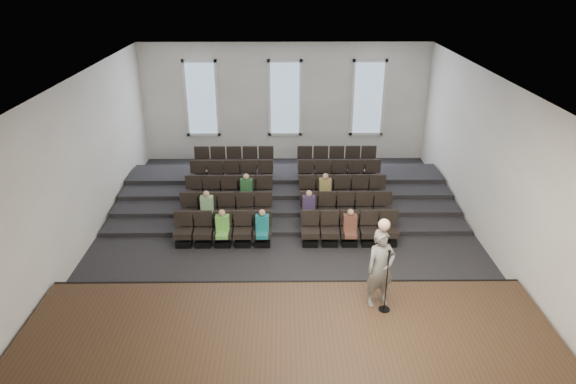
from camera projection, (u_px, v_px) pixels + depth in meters
name	position (u px, v px, depth m)	size (l,w,h in m)	color
ground	(286.00, 235.00, 16.28)	(14.00, 14.00, 0.00)	black
ceiling	(286.00, 77.00, 14.23)	(12.00, 14.00, 0.02)	white
wall_back	(285.00, 103.00, 21.66)	(12.00, 0.04, 5.00)	white
wall_front	(289.00, 306.00, 8.85)	(12.00, 0.04, 5.00)	white
wall_left	(83.00, 162.00, 15.20)	(0.04, 14.00, 5.00)	white
wall_right	(487.00, 161.00, 15.31)	(0.04, 14.00, 5.00)	white
stage	(288.00, 336.00, 11.52)	(11.80, 3.60, 0.50)	#412B1B
stage_lip	(287.00, 290.00, 13.13)	(11.80, 0.06, 0.52)	black
risers	(286.00, 189.00, 19.09)	(11.80, 4.80, 0.60)	black
seating_rows	(286.00, 196.00, 17.40)	(6.80, 4.70, 1.67)	black
windows	(285.00, 98.00, 21.52)	(8.44, 0.10, 3.24)	white
audience	(275.00, 208.00, 16.22)	(4.85, 2.64, 1.10)	#6BC850
speaker	(380.00, 268.00, 11.81)	(0.71, 0.46, 1.94)	slate
mic_stand	(386.00, 293.00, 11.78)	(0.27, 0.27, 1.62)	black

